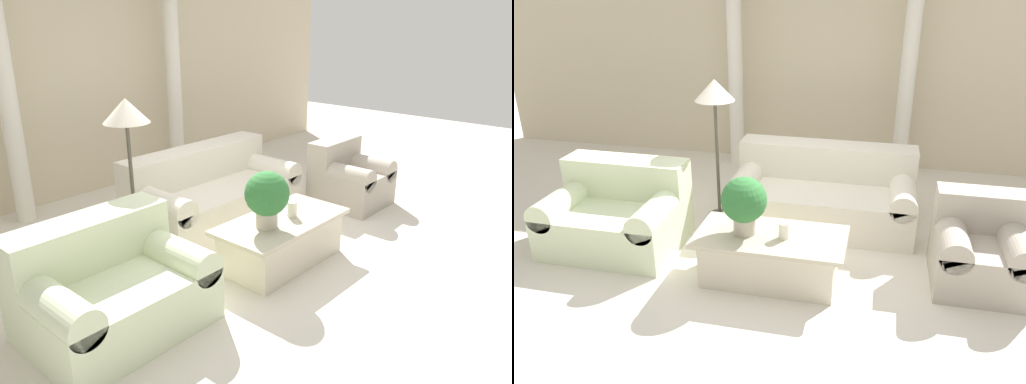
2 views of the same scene
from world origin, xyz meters
TOP-DOWN VIEW (x-y plane):
  - ground_plane at (0.00, 0.00)m, footprint 16.00×16.00m
  - wall_back at (0.00, 2.89)m, footprint 10.00×0.06m
  - sofa_long at (0.40, 0.90)m, footprint 1.98×1.00m
  - loveseat at (-1.59, -0.06)m, footprint 1.30×1.00m
  - coffee_table at (0.08, -0.38)m, footprint 1.35×0.68m
  - potted_plant at (-0.15, -0.39)m, footprint 0.41×0.41m
  - pillar_candle at (0.21, -0.41)m, footprint 0.09×0.09m
  - floor_lamp at (-0.78, 0.75)m, footprint 0.43×0.43m
  - column_left at (-1.07, 2.51)m, footprint 0.28×0.28m
  - column_right at (1.24, 2.51)m, footprint 0.28×0.28m
  - armchair at (1.92, -0.00)m, footprint 0.81×0.83m

SIDE VIEW (x-z plane):
  - ground_plane at x=0.00m, z-range 0.00..0.00m
  - coffee_table at x=0.08m, z-range 0.01..0.46m
  - sofa_long at x=0.40m, z-range -0.08..0.75m
  - armchair at x=1.92m, z-range -0.06..0.74m
  - loveseat at x=-1.59m, z-range -0.07..0.76m
  - pillar_candle at x=0.21m, z-range 0.45..0.60m
  - potted_plant at x=-0.15m, z-range 0.49..1.02m
  - column_left at x=-1.07m, z-range 0.03..2.57m
  - column_right at x=1.24m, z-range 0.03..2.57m
  - floor_lamp at x=-0.78m, z-range 0.58..2.17m
  - wall_back at x=0.00m, z-range 0.00..3.20m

